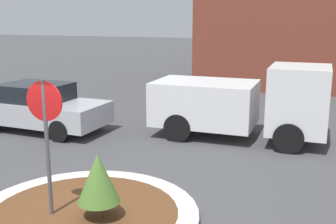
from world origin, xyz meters
TOP-DOWN VIEW (x-y plane):
  - ground_plane at (0.00, 0.00)m, footprint 120.00×120.00m
  - traffic_island at (0.00, 0.00)m, footprint 4.15×4.15m
  - stop_sign at (-0.51, -0.24)m, footprint 0.69×0.07m
  - island_shrub at (0.37, -0.09)m, footprint 0.74×0.74m
  - utility_truck at (1.84, 6.12)m, footprint 5.09×2.17m
  - parked_sedan_silver at (-4.42, 5.01)m, footprint 4.33×2.16m

SIDE VIEW (x-z plane):
  - ground_plane at x=0.00m, z-range 0.00..0.00m
  - traffic_island at x=0.00m, z-range 0.00..0.17m
  - parked_sedan_silver at x=-4.42m, z-range 0.00..1.50m
  - island_shrub at x=0.37m, z-range 0.32..1.49m
  - utility_truck at x=1.84m, z-range -0.01..2.23m
  - stop_sign at x=-0.51m, z-range 0.49..3.07m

